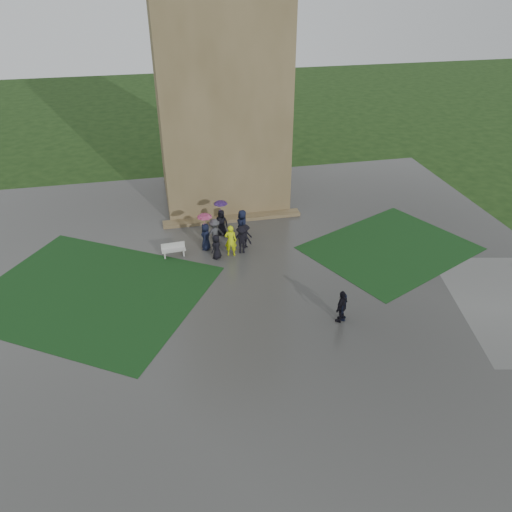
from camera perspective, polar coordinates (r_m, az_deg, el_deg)
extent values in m
plane|color=black|center=(23.97, 1.62, -7.20)|extent=(120.00, 120.00, 0.00)
cube|color=#353432|center=(25.52, 0.58, -4.46)|extent=(34.00, 34.00, 0.02)
cube|color=black|center=(27.02, -18.32, -3.99)|extent=(14.10, 13.46, 0.01)
cube|color=black|center=(30.52, 15.09, 0.86)|extent=(11.12, 10.15, 0.01)
cube|color=brown|center=(34.07, -4.43, 21.13)|extent=(8.00, 8.00, 18.00)
cube|color=brown|center=(32.71, -2.70, 4.31)|extent=(9.00, 0.80, 0.22)
cube|color=#B5B5B0|center=(28.88, -9.39, 0.65)|extent=(1.38, 0.51, 0.05)
cube|color=#B5B5B0|center=(28.94, -10.41, 0.15)|extent=(0.10, 0.37, 0.38)
cube|color=#B5B5B0|center=(29.03, -8.30, 0.46)|extent=(0.10, 0.37, 0.38)
cube|color=#B5B5B0|center=(28.95, -9.48, 1.20)|extent=(1.35, 0.15, 0.36)
imported|color=black|center=(29.21, -1.23, 2.26)|extent=(1.08, 0.93, 1.49)
imported|color=black|center=(30.07, -1.58, 3.60)|extent=(0.74, 1.00, 1.90)
imported|color=black|center=(30.66, -3.98, 3.84)|extent=(0.95, 0.80, 1.65)
imported|color=#3E3E43|center=(29.36, -4.77, 2.64)|extent=(1.26, 0.87, 1.78)
imported|color=black|center=(29.16, -5.77, 2.22)|extent=(0.76, 0.93, 1.65)
imported|color=black|center=(28.24, -4.53, 1.04)|extent=(0.85, 0.86, 1.47)
imported|color=#C6DE0D|center=(28.37, -2.91, 1.77)|extent=(0.78, 0.60, 1.90)
imported|color=black|center=(28.65, -1.64, 1.89)|extent=(1.18, 0.74, 1.71)
imported|color=#E45E99|center=(28.63, -5.88, 4.22)|extent=(0.83, 0.83, 0.73)
imported|color=#5D3491|center=(30.16, -4.06, 5.75)|extent=(0.81, 0.81, 0.71)
imported|color=black|center=(23.83, 9.92, -5.75)|extent=(0.82, 0.97, 1.45)
imported|color=black|center=(23.65, 9.77, -5.68)|extent=(1.11, 1.08, 1.68)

